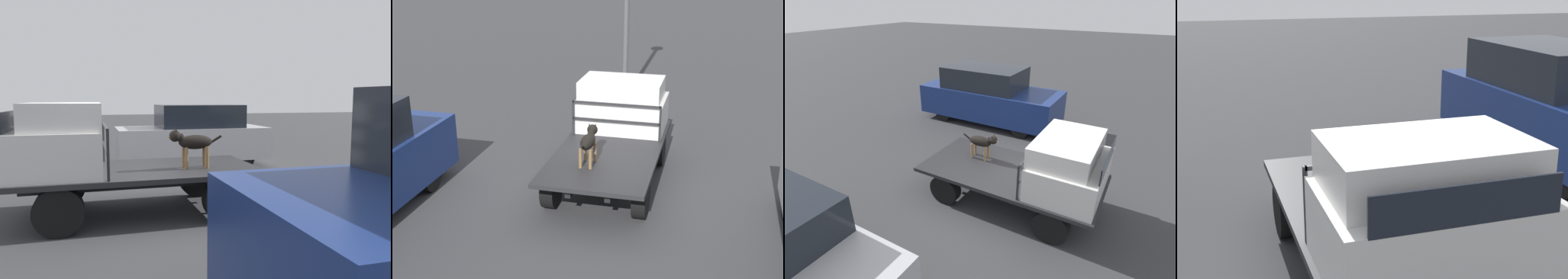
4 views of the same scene
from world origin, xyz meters
TOP-DOWN VIEW (x-y plane):
  - ground_plane at (0.00, 0.00)m, footprint 80.00×80.00m
  - flatbed_truck at (0.00, 0.00)m, footprint 3.98×1.95m
  - truck_cab at (1.25, 0.00)m, footprint 1.33×1.83m
  - truck_headboard at (0.55, 0.00)m, footprint 0.04×1.83m
  - dog at (-0.85, 0.22)m, footprint 0.95×0.24m
  - parked_sedan at (-2.05, -4.05)m, footprint 4.17×1.71m

SIDE VIEW (x-z plane):
  - ground_plane at x=0.00m, z-range 0.00..0.00m
  - flatbed_truck at x=0.00m, z-range 0.18..0.95m
  - parked_sedan at x=-2.05m, z-range -0.01..1.74m
  - dog at x=-0.85m, z-range 0.86..1.54m
  - truck_headboard at x=0.55m, z-range 0.89..1.64m
  - truck_cab at x=1.25m, z-range 0.73..1.83m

